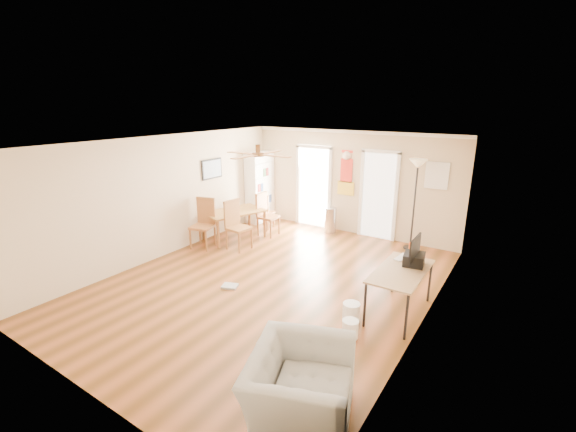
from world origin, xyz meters
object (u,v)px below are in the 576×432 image
Objects in this scene: torchiere_lamp at (414,205)px; wastebasket_a at (351,312)px; dining_chair_right_b at (239,226)px; dining_chair_near at (202,224)px; computer_desk at (399,292)px; printer at (414,259)px; dining_chair_far at (265,211)px; bookshelf at (260,187)px; dining_chair_right_a at (268,215)px; armchair at (300,388)px; dining_table at (235,225)px; trash_can at (330,220)px; wastebasket_b at (350,329)px.

torchiere_lamp reaches higher than wastebasket_a.
dining_chair_right_b is 0.86m from dining_chair_near.
dining_chair_right_b reaches higher than computer_desk.
dining_chair_right_b is 3.07× the size of printer.
dining_chair_far is 3.80m from torchiere_lamp.
bookshelf is 1.73× the size of dining_chair_right_b.
dining_chair_near is at bearing 175.20° from computer_desk.
torchiere_lamp is at bearing -178.04° from dining_chair_far.
dining_chair_far is 4.97m from computer_desk.
dining_chair_right_a is 3.47× the size of wastebasket_a.
printer reaches higher than armchair.
armchair is (4.30, -3.96, 0.04)m from dining_table.
trash_can reaches higher than wastebasket_b.
torchiere_lamp is (3.85, 1.68, 0.68)m from dining_table.
computer_desk is (4.89, -2.82, -0.60)m from bookshelf.
dining_chair_right_b is 1.19× the size of dining_chair_far.
dining_table is 0.68× the size of torchiere_lamp.
torchiere_lamp is 2.75m from printer.
dining_table is 1.24× the size of dining_chair_near.
dining_chair_far reaches higher than printer.
dining_chair_right_b is 5.11m from armchair.
printer is at bearing -11.78° from dining_table.
dining_table is 4.25m from torchiere_lamp.
computer_desk is at bearing -77.53° from torchiere_lamp.
dining_chair_far is at bearing 82.88° from dining_table.
dining_chair_near reaches higher than trash_can.
wastebasket_a reaches higher than wastebasket_b.
bookshelf is at bearing 104.00° from dining_table.
dining_table is 1.18× the size of armchair.
wastebasket_a is (3.84, -3.01, -0.32)m from dining_chair_far.
torchiere_lamp is 3.09m from computer_desk.
dining_chair_far is at bearing -171.04° from torchiere_lamp.
armchair is at bearing -94.28° from computer_desk.
trash_can reaches higher than wastebasket_a.
trash_can is 4.23m from wastebasket_a.
computer_desk reaches higher than trash_can.
trash_can is (1.22, 1.03, -0.21)m from dining_chair_right_a.
torchiere_lamp reaches higher than armchair.
dining_chair_near is 2.00m from dining_chair_far.
dining_chair_right_a reaches higher than computer_desk.
wastebasket_b is (0.29, -3.99, -0.90)m from torchiere_lamp.
dining_chair_right_b is at bearing -48.21° from bookshelf.
wastebasket_a is at bearing -10.38° from armchair.
trash_can is 1.81× the size of printer.
torchiere_lamp is 6.69× the size of wastebasket_a.
bookshelf is 2.07× the size of dining_chair_far.
wastebasket_b is (3.59, -1.82, -0.42)m from dining_chair_right_b.
dining_chair_right_a is 1.61m from trash_can.
bookshelf reaches higher than dining_chair_right_b.
wastebasket_a is (4.36, -3.47, -0.82)m from bookshelf.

